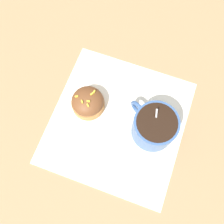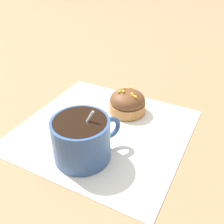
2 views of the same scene
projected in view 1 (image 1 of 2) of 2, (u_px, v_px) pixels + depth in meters
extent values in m
plane|color=#93704C|center=(118.00, 122.00, 0.61)|extent=(3.00, 3.00, 0.00)
cube|color=white|center=(118.00, 122.00, 0.61)|extent=(0.33, 0.34, 0.00)
cylinder|color=#335184|center=(154.00, 127.00, 0.57)|extent=(0.10, 0.10, 0.07)
cylinder|color=black|center=(157.00, 123.00, 0.54)|extent=(0.09, 0.09, 0.01)
torus|color=#335184|center=(138.00, 109.00, 0.58)|extent=(0.04, 0.03, 0.04)
ellipsoid|color=silver|center=(150.00, 118.00, 0.60)|extent=(0.03, 0.03, 0.01)
cylinder|color=silver|center=(155.00, 125.00, 0.55)|extent=(0.03, 0.04, 0.08)
cylinder|color=#B2753D|center=(88.00, 104.00, 0.61)|extent=(0.08, 0.08, 0.02)
ellipsoid|color=brown|center=(88.00, 101.00, 0.59)|extent=(0.07, 0.07, 0.04)
cube|color=yellow|center=(92.00, 94.00, 0.58)|extent=(0.01, 0.01, 0.00)
cube|color=yellow|center=(94.00, 92.00, 0.58)|extent=(0.00, 0.01, 0.00)
cube|color=yellow|center=(88.00, 101.00, 0.57)|extent=(0.01, 0.01, 0.00)
cube|color=yellow|center=(82.00, 102.00, 0.57)|extent=(0.01, 0.01, 0.00)
cube|color=yellow|center=(88.00, 105.00, 0.57)|extent=(0.01, 0.01, 0.00)
cube|color=yellow|center=(76.00, 98.00, 0.58)|extent=(0.01, 0.01, 0.00)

